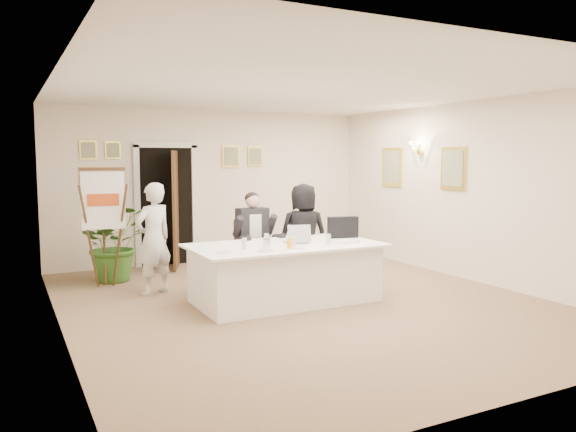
# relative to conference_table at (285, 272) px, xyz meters

# --- Properties ---
(floor) EXTENTS (7.00, 7.00, 0.00)m
(floor) POSITION_rel_conference_table_xyz_m (0.20, -0.13, -0.39)
(floor) COLOR brown
(floor) RESTS_ON ground
(ceiling) EXTENTS (6.00, 7.00, 0.02)m
(ceiling) POSITION_rel_conference_table_xyz_m (0.20, -0.13, 2.41)
(ceiling) COLOR white
(ceiling) RESTS_ON wall_back
(wall_back) EXTENTS (6.00, 0.10, 2.80)m
(wall_back) POSITION_rel_conference_table_xyz_m (0.20, 3.37, 1.01)
(wall_back) COLOR #F5E8CF
(wall_back) RESTS_ON floor
(wall_front) EXTENTS (6.00, 0.10, 2.80)m
(wall_front) POSITION_rel_conference_table_xyz_m (0.20, -3.63, 1.01)
(wall_front) COLOR #F5E8CF
(wall_front) RESTS_ON floor
(wall_left) EXTENTS (0.10, 7.00, 2.80)m
(wall_left) POSITION_rel_conference_table_xyz_m (-2.80, -0.13, 1.01)
(wall_left) COLOR #F5E8CF
(wall_left) RESTS_ON floor
(wall_right) EXTENTS (0.10, 7.00, 2.80)m
(wall_right) POSITION_rel_conference_table_xyz_m (3.20, -0.13, 1.01)
(wall_right) COLOR #F5E8CF
(wall_right) RESTS_ON floor
(doorway) EXTENTS (1.14, 0.86, 2.20)m
(doorway) POSITION_rel_conference_table_xyz_m (-0.69, 3.19, 0.65)
(doorway) COLOR black
(doorway) RESTS_ON floor
(pictures_back_wall) EXTENTS (3.40, 0.06, 0.80)m
(pictures_back_wall) POSITION_rel_conference_table_xyz_m (-0.60, 3.34, 1.46)
(pictures_back_wall) COLOR #E3CE4D
(pictures_back_wall) RESTS_ON wall_back
(pictures_right_wall) EXTENTS (0.06, 2.20, 0.80)m
(pictures_right_wall) POSITION_rel_conference_table_xyz_m (3.17, 1.07, 1.36)
(pictures_right_wall) COLOR #E3CE4D
(pictures_right_wall) RESTS_ON wall_right
(wall_sconce) EXTENTS (0.20, 0.30, 0.24)m
(wall_sconce) POSITION_rel_conference_table_xyz_m (3.10, 1.07, 1.71)
(wall_sconce) COLOR gold
(wall_sconce) RESTS_ON wall_right
(conference_table) EXTENTS (2.52, 1.35, 0.78)m
(conference_table) POSITION_rel_conference_table_xyz_m (0.00, 0.00, 0.00)
(conference_table) COLOR white
(conference_table) RESTS_ON floor
(seated_man) EXTENTS (0.74, 0.77, 1.44)m
(seated_man) POSITION_rel_conference_table_xyz_m (-0.04, 0.95, 0.32)
(seated_man) COLOR black
(seated_man) RESTS_ON floor
(flip_chart) EXTENTS (0.62, 0.42, 1.74)m
(flip_chart) POSITION_rel_conference_table_xyz_m (-2.01, 1.93, 0.41)
(flip_chart) COLOR #3C2313
(flip_chart) RESTS_ON floor
(standing_man) EXTENTS (0.68, 0.57, 1.58)m
(standing_man) POSITION_rel_conference_table_xyz_m (-1.46, 1.20, 0.39)
(standing_man) COLOR silver
(standing_man) RESTS_ON floor
(standing_woman) EXTENTS (0.85, 0.65, 1.54)m
(standing_woman) POSITION_rel_conference_table_xyz_m (0.70, 0.77, 0.38)
(standing_woman) COLOR black
(standing_woman) RESTS_ON floor
(potted_palm) EXTENTS (1.37, 1.31, 1.17)m
(potted_palm) POSITION_rel_conference_table_xyz_m (-1.80, 2.37, 0.19)
(potted_palm) COLOR #316120
(potted_palm) RESTS_ON floor
(laptop) EXTENTS (0.39, 0.41, 0.28)m
(laptop) POSITION_rel_conference_table_xyz_m (0.18, 0.04, 0.52)
(laptop) COLOR #B7BABC
(laptop) RESTS_ON conference_table
(laptop_bag) EXTENTS (0.45, 0.21, 0.30)m
(laptop_bag) POSITION_rel_conference_table_xyz_m (1.01, 0.17, 0.53)
(laptop_bag) COLOR black
(laptop_bag) RESTS_ON conference_table
(paper_stack) EXTENTS (0.35, 0.28, 0.03)m
(paper_stack) POSITION_rel_conference_table_xyz_m (0.79, -0.26, 0.40)
(paper_stack) COLOR white
(paper_stack) RESTS_ON conference_table
(plate_left) EXTENTS (0.25, 0.25, 0.01)m
(plate_left) POSITION_rel_conference_table_xyz_m (-0.97, -0.28, 0.39)
(plate_left) COLOR white
(plate_left) RESTS_ON conference_table
(plate_mid) EXTENTS (0.22, 0.22, 0.01)m
(plate_mid) POSITION_rel_conference_table_xyz_m (-0.48, -0.41, 0.39)
(plate_mid) COLOR white
(plate_mid) RESTS_ON conference_table
(plate_near) EXTENTS (0.26, 0.26, 0.01)m
(plate_near) POSITION_rel_conference_table_xyz_m (-0.02, -0.38, 0.39)
(plate_near) COLOR white
(plate_near) RESTS_ON conference_table
(glass_a) EXTENTS (0.06, 0.06, 0.14)m
(glass_a) POSITION_rel_conference_table_xyz_m (-0.64, -0.12, 0.45)
(glass_a) COLOR silver
(glass_a) RESTS_ON conference_table
(glass_b) EXTENTS (0.06, 0.06, 0.14)m
(glass_b) POSITION_rel_conference_table_xyz_m (-0.03, -0.29, 0.45)
(glass_b) COLOR silver
(glass_b) RESTS_ON conference_table
(glass_c) EXTENTS (0.07, 0.07, 0.14)m
(glass_c) POSITION_rel_conference_table_xyz_m (0.49, -0.29, 0.45)
(glass_c) COLOR silver
(glass_c) RESTS_ON conference_table
(glass_d) EXTENTS (0.07, 0.07, 0.14)m
(glass_d) POSITION_rel_conference_table_xyz_m (-0.21, 0.13, 0.45)
(glass_d) COLOR silver
(glass_d) RESTS_ON conference_table
(oj_glass) EXTENTS (0.07, 0.07, 0.13)m
(oj_glass) POSITION_rel_conference_table_xyz_m (-0.13, -0.37, 0.45)
(oj_glass) COLOR #FFAF15
(oj_glass) RESTS_ON conference_table
(steel_jug) EXTENTS (0.12, 0.12, 0.11)m
(steel_jug) POSITION_rel_conference_table_xyz_m (-0.34, -0.14, 0.44)
(steel_jug) COLOR silver
(steel_jug) RESTS_ON conference_table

